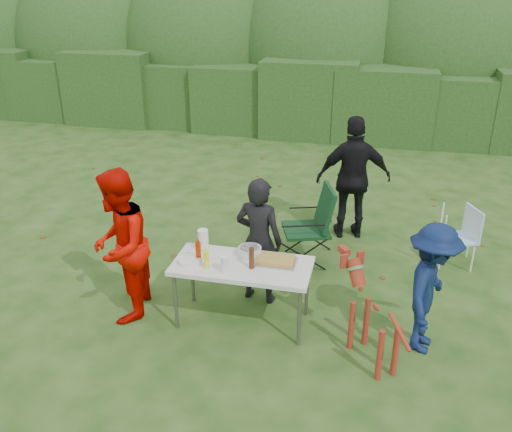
% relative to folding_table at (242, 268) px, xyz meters
% --- Properties ---
extents(ground, '(80.00, 80.00, 0.00)m').
position_rel_folding_table_xyz_m(ground, '(-0.33, -0.11, -0.69)').
color(ground, '#1E4211').
extents(hedge_row, '(22.00, 1.40, 1.70)m').
position_rel_folding_table_xyz_m(hedge_row, '(-0.33, 7.89, 0.16)').
color(hedge_row, '#23471C').
rests_on(hedge_row, ground).
extents(shrub_backdrop, '(20.00, 2.60, 3.20)m').
position_rel_folding_table_xyz_m(shrub_backdrop, '(-0.33, 9.49, 0.91)').
color(shrub_backdrop, '#3D6628').
rests_on(shrub_backdrop, ground).
extents(folding_table, '(1.50, 0.70, 0.74)m').
position_rel_folding_table_xyz_m(folding_table, '(0.00, 0.00, 0.00)').
color(folding_table, silver).
rests_on(folding_table, ground).
extents(person_cook, '(0.62, 0.46, 1.55)m').
position_rel_folding_table_xyz_m(person_cook, '(0.07, 0.51, 0.09)').
color(person_cook, black).
rests_on(person_cook, ground).
extents(person_red_jacket, '(0.82, 0.96, 1.75)m').
position_rel_folding_table_xyz_m(person_red_jacket, '(-1.34, -0.15, 0.19)').
color(person_red_jacket, '#CF0A00').
rests_on(person_red_jacket, ground).
extents(person_black_puffy, '(1.14, 0.68, 1.81)m').
position_rel_folding_table_xyz_m(person_black_puffy, '(1.02, 2.49, 0.22)').
color(person_black_puffy, black).
rests_on(person_black_puffy, ground).
extents(child, '(0.73, 1.01, 1.41)m').
position_rel_folding_table_xyz_m(child, '(1.96, -0.01, 0.02)').
color(child, '#0C1C46').
rests_on(child, ground).
extents(dog, '(0.93, 1.08, 0.98)m').
position_rel_folding_table_xyz_m(dog, '(1.44, -0.37, -0.20)').
color(dog, maroon).
rests_on(dog, ground).
extents(camping_chair, '(0.85, 0.85, 1.08)m').
position_rel_folding_table_xyz_m(camping_chair, '(0.48, 1.54, -0.15)').
color(camping_chair, '#113A1B').
rests_on(camping_chair, ground).
extents(lawn_chair, '(0.62, 0.62, 0.80)m').
position_rel_folding_table_xyz_m(lawn_chair, '(2.45, 1.95, -0.29)').
color(lawn_chair, '#59BCE4').
rests_on(lawn_chair, ground).
extents(food_tray, '(0.45, 0.30, 0.02)m').
position_rel_folding_table_xyz_m(food_tray, '(0.35, 0.11, 0.06)').
color(food_tray, '#B7B7BA').
rests_on(food_tray, folding_table).
extents(focaccia_bread, '(0.40, 0.26, 0.04)m').
position_rel_folding_table_xyz_m(focaccia_bread, '(0.35, 0.11, 0.09)').
color(focaccia_bread, '#B59540').
rests_on(focaccia_bread, food_tray).
extents(mustard_bottle, '(0.06, 0.06, 0.20)m').
position_rel_folding_table_xyz_m(mustard_bottle, '(-0.35, -0.16, 0.15)').
color(mustard_bottle, yellow).
rests_on(mustard_bottle, folding_table).
extents(ketchup_bottle, '(0.06, 0.06, 0.22)m').
position_rel_folding_table_xyz_m(ketchup_bottle, '(-0.48, -0.04, 0.16)').
color(ketchup_bottle, '#9B2600').
rests_on(ketchup_bottle, folding_table).
extents(beer_bottle, '(0.06, 0.06, 0.24)m').
position_rel_folding_table_xyz_m(beer_bottle, '(0.12, -0.06, 0.17)').
color(beer_bottle, '#47230F').
rests_on(beer_bottle, folding_table).
extents(paper_towel_roll, '(0.12, 0.12, 0.26)m').
position_rel_folding_table_xyz_m(paper_towel_roll, '(-0.50, 0.20, 0.18)').
color(paper_towel_roll, white).
rests_on(paper_towel_roll, folding_table).
extents(cup_stack, '(0.08, 0.08, 0.18)m').
position_rel_folding_table_xyz_m(cup_stack, '(-0.14, -0.20, 0.14)').
color(cup_stack, white).
rests_on(cup_stack, folding_table).
extents(pasta_bowl, '(0.26, 0.26, 0.10)m').
position_rel_folding_table_xyz_m(pasta_bowl, '(0.04, 0.20, 0.10)').
color(pasta_bowl, silver).
rests_on(pasta_bowl, folding_table).
extents(plate_stack, '(0.24, 0.24, 0.05)m').
position_rel_folding_table_xyz_m(plate_stack, '(-0.56, -0.11, 0.08)').
color(plate_stack, white).
rests_on(plate_stack, folding_table).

